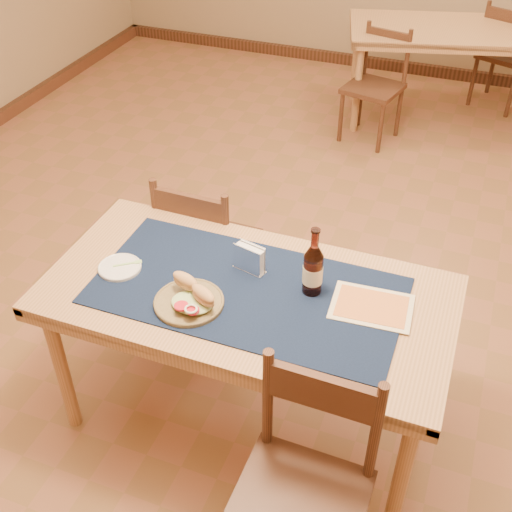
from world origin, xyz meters
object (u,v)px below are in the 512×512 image
(back_table, at_px, (449,38))
(beer_bottle, at_px, (313,269))
(sandwich_plate, at_px, (191,299))
(main_table, at_px, (247,307))
(napkin_holder, at_px, (249,259))
(chair_main_far, at_px, (207,246))
(chair_main_near, at_px, (303,491))

(back_table, distance_m, beer_bottle, 3.31)
(back_table, xyz_separation_m, sandwich_plate, (-0.52, -3.54, 0.12))
(main_table, xyz_separation_m, back_table, (0.35, 3.39, 0.00))
(back_table, bearing_deg, main_table, -95.90)
(beer_bottle, bearing_deg, napkin_holder, 172.59)
(chair_main_far, distance_m, sandwich_plate, 0.81)
(chair_main_near, xyz_separation_m, napkin_holder, (-0.46, 0.70, 0.33))
(main_table, distance_m, back_table, 3.41)
(back_table, relative_size, chair_main_near, 1.79)
(beer_bottle, bearing_deg, chair_main_near, -74.38)
(chair_main_far, bearing_deg, chair_main_near, -52.86)
(back_table, height_order, beer_bottle, beer_bottle)
(main_table, relative_size, beer_bottle, 5.46)
(back_table, bearing_deg, chair_main_far, -105.33)
(main_table, xyz_separation_m, chair_main_near, (0.42, -0.59, -0.19))
(chair_main_far, height_order, sandwich_plate, chair_main_far)
(sandwich_plate, bearing_deg, beer_bottle, 30.49)
(back_table, height_order, sandwich_plate, sandwich_plate)
(chair_main_near, distance_m, beer_bottle, 0.79)
(beer_bottle, xyz_separation_m, napkin_holder, (-0.27, 0.04, -0.05))
(chair_main_near, height_order, sandwich_plate, chair_main_near)
(napkin_holder, bearing_deg, main_table, -73.51)
(chair_main_near, height_order, napkin_holder, chair_main_near)
(chair_main_far, xyz_separation_m, napkin_holder, (0.40, -0.42, 0.35))
(beer_bottle, height_order, napkin_holder, beer_bottle)
(back_table, xyz_separation_m, beer_bottle, (-0.11, -3.30, 0.20))
(back_table, relative_size, beer_bottle, 5.67)
(back_table, relative_size, chair_main_far, 1.85)
(chair_main_near, bearing_deg, beer_bottle, 105.62)
(napkin_holder, bearing_deg, beer_bottle, -7.41)
(main_table, bearing_deg, back_table, 84.10)
(main_table, xyz_separation_m, napkin_holder, (-0.04, 0.12, 0.14))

